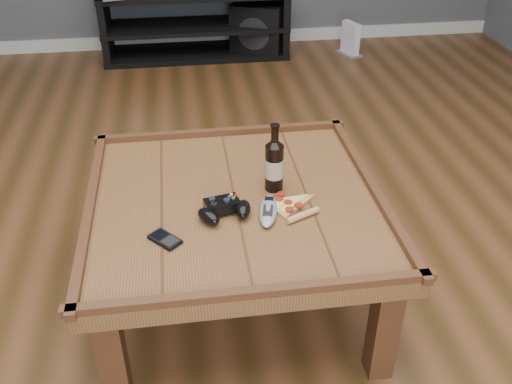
{
  "coord_description": "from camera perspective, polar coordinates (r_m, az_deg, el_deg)",
  "views": [
    {
      "loc": [
        -0.16,
        -1.62,
        1.53
      ],
      "look_at": [
        0.06,
        -0.08,
        0.52
      ],
      "focal_mm": 40.0,
      "sensor_mm": 36.0,
      "label": 1
    }
  ],
  "objects": [
    {
      "name": "ground",
      "position": [
        2.24,
        -1.88,
        -10.31
      ],
      "size": [
        6.0,
        6.0,
        0.0
      ],
      "primitive_type": "plane",
      "color": "#412B12",
      "rests_on": "ground"
    },
    {
      "name": "baseboard",
      "position": [
        4.85,
        -6.1,
        14.94
      ],
      "size": [
        5.0,
        0.02,
        0.1
      ],
      "primitive_type": "cube",
      "color": "silver",
      "rests_on": "ground"
    },
    {
      "name": "coffee_table",
      "position": [
        1.99,
        -2.09,
        -2.08
      ],
      "size": [
        1.03,
        1.03,
        0.48
      ],
      "color": "brown",
      "rests_on": "ground"
    },
    {
      "name": "media_console",
      "position": [
        4.56,
        -6.08,
        16.36
      ],
      "size": [
        1.4,
        0.45,
        0.5
      ],
      "color": "black",
      "rests_on": "ground"
    },
    {
      "name": "beer_bottle",
      "position": [
        1.96,
        1.84,
        2.84
      ],
      "size": [
        0.07,
        0.07,
        0.25
      ],
      "color": "black",
      "rests_on": "coffee_table"
    },
    {
      "name": "game_controller",
      "position": [
        1.86,
        -3.18,
        -1.76
      ],
      "size": [
        0.19,
        0.15,
        0.05
      ],
      "rotation": [
        0.0,
        0.0,
        0.21
      ],
      "color": "black",
      "rests_on": "coffee_table"
    },
    {
      "name": "pizza_slice",
      "position": [
        1.91,
        3.42,
        -1.4
      ],
      "size": [
        0.22,
        0.26,
        0.02
      ],
      "rotation": [
        0.0,
        0.0,
        0.43
      ],
      "color": "tan",
      "rests_on": "coffee_table"
    },
    {
      "name": "smartphone",
      "position": [
        1.78,
        -9.09,
        -4.7
      ],
      "size": [
        0.11,
        0.11,
        0.01
      ],
      "rotation": [
        0.0,
        0.0,
        0.73
      ],
      "color": "black",
      "rests_on": "coffee_table"
    },
    {
      "name": "remote_control",
      "position": [
        1.87,
        1.23,
        -1.85
      ],
      "size": [
        0.1,
        0.2,
        0.03
      ],
      "rotation": [
        0.0,
        0.0,
        -0.22
      ],
      "color": "gray",
      "rests_on": "coffee_table"
    },
    {
      "name": "subwoofer",
      "position": [
        4.65,
        0.46,
        16.19
      ],
      "size": [
        0.52,
        0.52,
        0.39
      ],
      "rotation": [
        0.0,
        0.0,
        -0.43
      ],
      "color": "black",
      "rests_on": "ground"
    },
    {
      "name": "game_console",
      "position": [
        4.65,
        9.41,
        14.74
      ],
      "size": [
        0.17,
        0.23,
        0.25
      ],
      "rotation": [
        0.0,
        0.0,
        0.35
      ],
      "color": "gray",
      "rests_on": "ground"
    }
  ]
}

